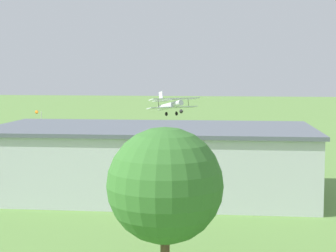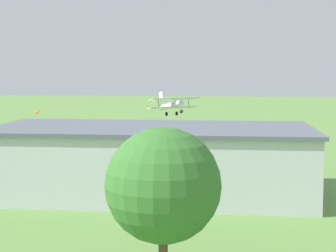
{
  "view_description": "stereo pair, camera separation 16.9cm",
  "coord_description": "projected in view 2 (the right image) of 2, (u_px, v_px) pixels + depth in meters",
  "views": [
    {
      "loc": [
        -5.53,
        85.66,
        11.54
      ],
      "look_at": [
        5.82,
        9.28,
        4.22
      ],
      "focal_mm": 59.01,
      "sensor_mm": 36.0,
      "label": 1
    },
    {
      "loc": [
        -5.7,
        85.64,
        11.54
      ],
      "look_at": [
        5.82,
        9.28,
        4.22
      ],
      "focal_mm": 59.01,
      "sensor_mm": 36.0,
      "label": 2
    }
  ],
  "objects": [
    {
      "name": "car_green",
      "position": [
        73.0,
        159.0,
        69.04
      ],
      "size": [
        2.27,
        4.77,
        1.71
      ],
      "color": "#1E6B38",
      "rests_on": "ground_plane"
    },
    {
      "name": "ground_plane",
      "position": [
        214.0,
        148.0,
        86.24
      ],
      "size": [
        400.0,
        400.0,
        0.0
      ],
      "primitive_type": "plane",
      "color": "#608C42"
    },
    {
      "name": "hangar",
      "position": [
        151.0,
        160.0,
        52.9
      ],
      "size": [
        31.15,
        16.26,
        6.54
      ],
      "color": "silver",
      "rests_on": "ground_plane"
    },
    {
      "name": "biplane",
      "position": [
        171.0,
        105.0,
        88.62
      ],
      "size": [
        8.16,
        8.07,
        3.87
      ],
      "color": "silver"
    },
    {
      "name": "windsock",
      "position": [
        38.0,
        114.0,
        95.8
      ],
      "size": [
        1.36,
        1.42,
        5.18
      ],
      "color": "silver",
      "rests_on": "ground_plane"
    },
    {
      "name": "tree_behind_hangar_left",
      "position": [
        163.0,
        185.0,
        29.88
      ],
      "size": [
        6.35,
        6.35,
        8.71
      ],
      "color": "brown",
      "rests_on": "ground_plane"
    },
    {
      "name": "person_crossing_taxiway",
      "position": [
        103.0,
        158.0,
        70.43
      ],
      "size": [
        0.52,
        0.52,
        1.57
      ],
      "color": "beige",
      "rests_on": "ground_plane"
    },
    {
      "name": "person_near_hangar_door",
      "position": [
        195.0,
        159.0,
        69.98
      ],
      "size": [
        0.41,
        0.41,
        1.57
      ],
      "color": "beige",
      "rests_on": "ground_plane"
    },
    {
      "name": "car_blue",
      "position": [
        287.0,
        166.0,
        64.63
      ],
      "size": [
        2.35,
        4.77,
        1.52
      ],
      "color": "#23389E",
      "rests_on": "ground_plane"
    },
    {
      "name": "car_orange",
      "position": [
        16.0,
        161.0,
        67.82
      ],
      "size": [
        2.13,
        4.03,
        1.61
      ],
      "color": "orange",
      "rests_on": "ground_plane"
    }
  ]
}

